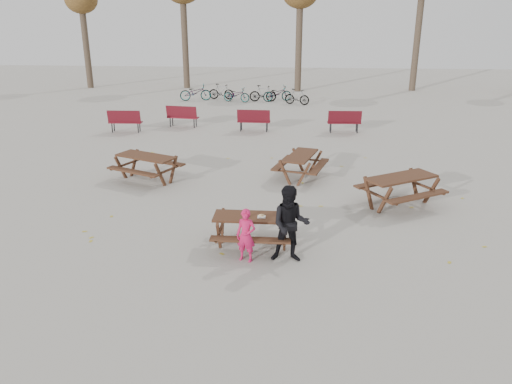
# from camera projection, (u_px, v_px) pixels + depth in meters

# --- Properties ---
(ground) EXTENTS (80.00, 80.00, 0.00)m
(ground) POSITION_uv_depth(u_px,v_px,m) (253.00, 246.00, 11.76)
(ground) COLOR gray
(ground) RESTS_ON ground
(main_picnic_table) EXTENTS (1.80, 1.45, 0.78)m
(main_picnic_table) POSITION_uv_depth(u_px,v_px,m) (253.00, 223.00, 11.56)
(main_picnic_table) COLOR #331F12
(main_picnic_table) RESTS_ON ground
(food_tray) EXTENTS (0.18, 0.11, 0.03)m
(food_tray) POSITION_uv_depth(u_px,v_px,m) (262.00, 217.00, 11.39)
(food_tray) COLOR white
(food_tray) RESTS_ON main_picnic_table
(bread_roll) EXTENTS (0.14, 0.06, 0.05)m
(bread_roll) POSITION_uv_depth(u_px,v_px,m) (262.00, 215.00, 11.38)
(bread_roll) COLOR tan
(bread_roll) RESTS_ON food_tray
(soda_bottle) EXTENTS (0.07, 0.07, 0.17)m
(soda_bottle) POSITION_uv_depth(u_px,v_px,m) (245.00, 216.00, 11.33)
(soda_bottle) COLOR silver
(soda_bottle) RESTS_ON main_picnic_table
(child) EXTENTS (0.50, 0.39, 1.21)m
(child) POSITION_uv_depth(u_px,v_px,m) (246.00, 235.00, 10.90)
(child) COLOR #CB1952
(child) RESTS_ON ground
(adult) EXTENTS (0.86, 0.68, 1.74)m
(adult) POSITION_uv_depth(u_px,v_px,m) (290.00, 224.00, 10.80)
(adult) COLOR black
(adult) RESTS_ON ground
(picnic_table_east) EXTENTS (2.60, 2.47, 0.88)m
(picnic_table_east) POSITION_uv_depth(u_px,v_px,m) (400.00, 191.00, 14.06)
(picnic_table_east) COLOR #331F12
(picnic_table_east) RESTS_ON ground
(picnic_table_north) EXTENTS (2.44, 2.25, 0.85)m
(picnic_table_north) POSITION_uv_depth(u_px,v_px,m) (147.00, 168.00, 16.19)
(picnic_table_north) COLOR #331F12
(picnic_table_north) RESTS_ON ground
(picnic_table_far) EXTENTS (1.93, 2.19, 0.80)m
(picnic_table_far) POSITION_uv_depth(u_px,v_px,m) (301.00, 166.00, 16.45)
(picnic_table_far) COLOR #331F12
(picnic_table_far) RESTS_ON ground
(park_bench_row) EXTENTS (11.52, 1.92, 1.03)m
(park_bench_row) POSITION_uv_depth(u_px,v_px,m) (226.00, 120.00, 23.02)
(park_bench_row) COLOR maroon
(park_bench_row) RESTS_ON ground
(bicycle_row) EXTENTS (8.07, 2.32, 1.01)m
(bicycle_row) POSITION_uv_depth(u_px,v_px,m) (243.00, 93.00, 30.57)
(bicycle_row) COLOR black
(bicycle_row) RESTS_ON ground
(fallen_leaves) EXTENTS (11.00, 11.00, 0.01)m
(fallen_leaves) POSITION_uv_depth(u_px,v_px,m) (278.00, 208.00, 14.07)
(fallen_leaves) COLOR gold
(fallen_leaves) RESTS_ON ground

